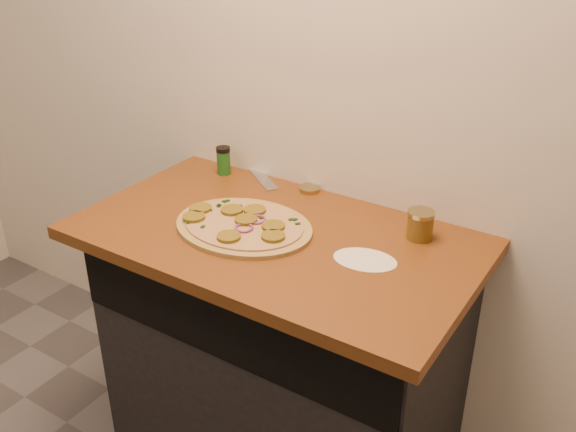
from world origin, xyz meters
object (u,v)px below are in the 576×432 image
Objects in this scene: pizza at (243,225)px; salsa_jar at (420,225)px; chefs_knife at (254,168)px; spice_shaker at (224,160)px.

salsa_jar is (0.47, 0.23, 0.03)m from pizza.
chefs_knife is 0.72m from salsa_jar.
pizza is at bearing -153.51° from salsa_jar.
salsa_jar is at bearing -4.72° from spice_shaker.
chefs_knife is (-0.23, 0.39, -0.00)m from pizza.
spice_shaker is (-0.30, 0.30, 0.04)m from pizza.
spice_shaker is at bearing 135.62° from pizza.
pizza is 0.43m from spice_shaker.
salsa_jar is at bearing 26.49° from pizza.
chefs_knife is 3.35× the size of salsa_jar.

